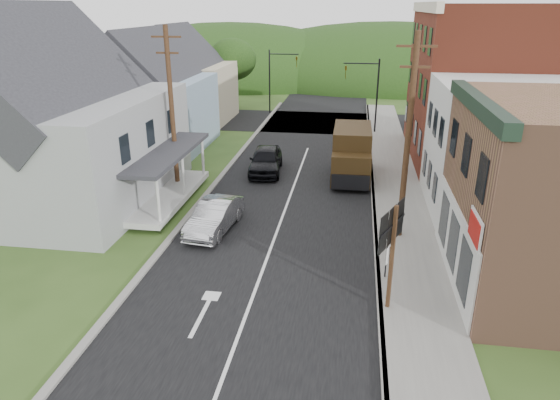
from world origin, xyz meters
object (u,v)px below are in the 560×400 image
at_px(delivery_van, 352,154).
at_px(silver_sedan, 215,217).
at_px(route_sign_cluster, 392,243).
at_px(warning_sign, 387,242).
at_px(dark_sedan, 266,160).

bearing_deg(delivery_van, silver_sedan, -126.00).
height_order(route_sign_cluster, warning_sign, route_sign_cluster).
distance_m(dark_sedan, route_sign_cluster, 16.09).
bearing_deg(silver_sedan, delivery_van, 60.68).
bearing_deg(dark_sedan, delivery_van, -8.99).
xyz_separation_m(silver_sedan, warning_sign, (7.68, -3.42, 0.93)).
distance_m(silver_sedan, dark_sedan, 9.04).
height_order(silver_sedan, delivery_van, delivery_van).
bearing_deg(dark_sedan, silver_sedan, -100.04).
relative_size(silver_sedan, dark_sedan, 0.90).
bearing_deg(delivery_van, dark_sedan, 175.36).
bearing_deg(silver_sedan, warning_sign, -17.77).
distance_m(silver_sedan, route_sign_cluster, 9.58).
height_order(dark_sedan, delivery_van, delivery_van).
relative_size(delivery_van, warning_sign, 2.37).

